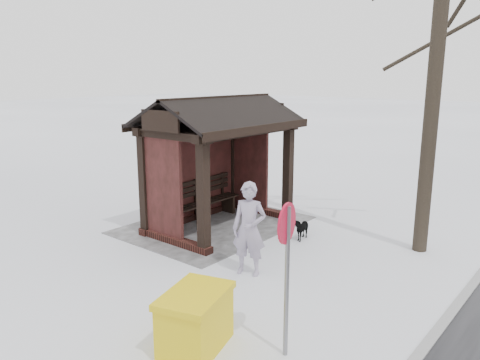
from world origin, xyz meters
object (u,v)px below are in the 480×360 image
pedestrian (249,229)px  road_sign (286,245)px  bus_shelter (215,136)px  grit_bin (195,320)px  dog (300,228)px

pedestrian → road_sign: (1.69, 1.92, 0.64)m
bus_shelter → road_sign: 5.48m
road_sign → bus_shelter: bearing=-139.7°
bus_shelter → grit_bin: bearing=39.5°
grit_bin → road_sign: road_sign is taller
bus_shelter → pedestrian: bus_shelter is taller
bus_shelter → grit_bin: bus_shelter is taller
dog → bus_shelter: bearing=-178.2°
dog → grit_bin: bearing=-86.5°
bus_shelter → road_sign: (3.36, 4.28, -0.66)m
bus_shelter → pedestrian: size_ratio=2.10×
grit_bin → road_sign: 1.60m
pedestrian → dog: size_ratio=2.89×
grit_bin → road_sign: (-0.63, 0.98, 1.09)m
grit_bin → bus_shelter: bearing=-157.5°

